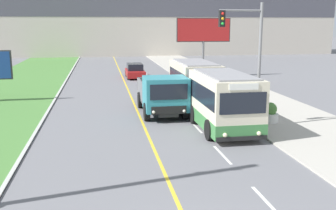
% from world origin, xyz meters
% --- Properties ---
extents(apartment_block_background, '(80.00, 8.04, 18.85)m').
position_xyz_m(apartment_block_background, '(0.00, 63.43, 9.42)').
color(apartment_block_background, beige).
rests_on(apartment_block_background, ground_plane).
extents(city_bus, '(2.62, 11.96, 2.99)m').
position_xyz_m(city_bus, '(3.96, 14.67, 1.52)').
color(city_bus, beige).
rests_on(city_bus, ground_plane).
extents(dump_truck, '(2.56, 6.30, 2.45)m').
position_xyz_m(dump_truck, '(1.43, 15.40, 1.24)').
color(dump_truck, black).
rests_on(dump_truck, ground_plane).
extents(car_distant, '(1.80, 4.30, 1.45)m').
position_xyz_m(car_distant, '(1.26, 32.81, 0.69)').
color(car_distant, maroon).
rests_on(car_distant, ground_plane).
extents(traffic_light_mast, '(2.28, 0.32, 6.49)m').
position_xyz_m(traffic_light_mast, '(5.21, 11.59, 4.10)').
color(traffic_light_mast, slate).
rests_on(traffic_light_mast, ground_plane).
extents(billboard_large, '(5.58, 0.24, 6.05)m').
position_xyz_m(billboard_large, '(8.23, 31.91, 4.64)').
color(billboard_large, '#59595B').
rests_on(billboard_large, ground_plane).
extents(planter_round_near, '(0.93, 0.93, 1.10)m').
position_xyz_m(planter_round_near, '(6.98, 12.55, 0.56)').
color(planter_round_near, silver).
rests_on(planter_round_near, sidewalk_right).
extents(planter_round_second, '(0.91, 0.91, 1.08)m').
position_xyz_m(planter_round_second, '(6.99, 17.32, 0.55)').
color(planter_round_second, silver).
rests_on(planter_round_second, sidewalk_right).
extents(planter_round_third, '(0.88, 0.88, 1.02)m').
position_xyz_m(planter_round_third, '(6.86, 22.09, 0.53)').
color(planter_round_third, silver).
rests_on(planter_round_third, sidewalk_right).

